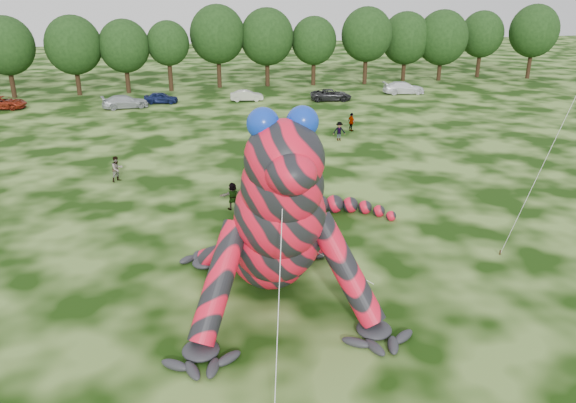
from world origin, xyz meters
The scene contains 24 objects.
ground centered at (0.00, 0.00, 0.00)m, with size 240.00×240.00×0.00m, color #16330A.
inflatable_gecko centered at (4.14, 6.42, 4.41)m, with size 14.87×17.66×8.83m, color red, non-canonical shape.
tree_6 centered at (-17.56, 56.68, 4.75)m, with size 6.52×5.86×9.49m, color black, non-canonical shape.
tree_7 centered at (-10.08, 56.80, 4.74)m, with size 6.68×6.01×9.48m, color black, non-canonical shape.
tree_8 centered at (-4.22, 56.99, 4.47)m, with size 6.14×5.53×8.94m, color black, non-canonical shape.
tree_9 centered at (1.06, 57.35, 4.34)m, with size 5.27×4.74×8.68m, color black, non-canonical shape.
tree_10 centered at (7.40, 58.58, 5.25)m, with size 7.09×6.38×10.50m, color black, non-canonical shape.
tree_11 centered at (13.79, 58.20, 5.03)m, with size 7.01×6.31×10.07m, color black, non-canonical shape.
tree_12 centered at (20.01, 57.74, 4.49)m, with size 5.99×5.39×8.97m, color black, non-canonical shape.
tree_13 centered at (27.13, 57.13, 5.06)m, with size 6.83×6.15×10.13m, color black, non-canonical shape.
tree_14 centered at (33.46, 58.72, 4.70)m, with size 6.82×6.14×9.40m, color black, non-canonical shape.
tree_15 centered at (38.47, 57.77, 4.82)m, with size 7.17×6.45×9.63m, color black, non-canonical shape.
tree_16 centered at (45.45, 59.37, 4.69)m, with size 6.26×5.63×9.37m, color black, non-canonical shape.
tree_17 centered at (51.95, 56.66, 5.15)m, with size 6.98×6.28×10.30m, color black, non-canonical shape.
car_2 centered at (-17.21, 49.76, 0.69)m, with size 2.28×4.94×1.37m, color maroon.
car_3 centered at (-4.15, 47.27, 0.72)m, with size 2.01×4.93×1.43m, color #ACB1B6.
car_4 centered at (-0.26, 49.17, 0.65)m, with size 1.53×3.79×1.29m, color #121B48.
car_5 centered at (9.53, 48.50, 0.63)m, with size 1.33×3.81×1.26m, color beige.
car_6 centered at (19.21, 46.60, 0.67)m, with size 2.21×4.79×1.33m, color black.
car_7 centered at (29.31, 48.86, 0.74)m, with size 2.08×5.13×1.49m, color white.
spectator_3 centered at (16.84, 32.01, 0.85)m, with size 1.00×0.42×1.70m, color gray.
spectator_1 centered at (-3.45, 21.89, 0.89)m, with size 0.86×0.67×1.78m, color gray.
spectator_2 centered at (14.74, 29.04, 0.83)m, with size 1.07×0.62×1.66m, color gray.
spectator_5 centered at (3.67, 15.02, 0.84)m, with size 1.56×0.50×1.68m, color gray.
Camera 1 is at (0.13, -16.53, 12.69)m, focal length 35.00 mm.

